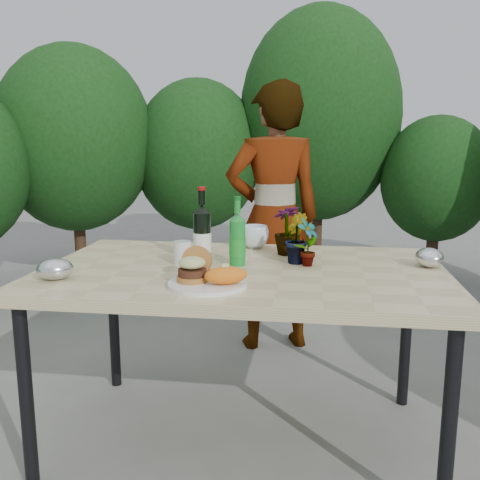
# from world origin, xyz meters

# --- Properties ---
(ground) EXTENTS (80.00, 80.00, 0.00)m
(ground) POSITION_xyz_m (0.00, 0.00, 0.00)
(ground) COLOR slate
(ground) RESTS_ON ground
(patio_table) EXTENTS (1.60, 1.00, 0.75)m
(patio_table) POSITION_xyz_m (0.00, 0.00, 0.69)
(patio_table) COLOR #C9B886
(patio_table) RESTS_ON ground
(shrub_hedge) EXTENTS (6.86, 5.23, 2.42)m
(shrub_hedge) POSITION_xyz_m (-0.10, 1.60, 1.17)
(shrub_hedge) COLOR #382316
(shrub_hedge) RESTS_ON ground
(dinner_plate) EXTENTS (0.28, 0.28, 0.01)m
(dinner_plate) POSITION_xyz_m (-0.09, -0.27, 0.76)
(dinner_plate) COLOR white
(dinner_plate) RESTS_ON patio_table
(burger_stack) EXTENTS (0.11, 0.16, 0.11)m
(burger_stack) POSITION_xyz_m (-0.14, -0.26, 0.81)
(burger_stack) COLOR #B7722D
(burger_stack) RESTS_ON dinner_plate
(sweet_potato) EXTENTS (0.17, 0.12, 0.06)m
(sweet_potato) POSITION_xyz_m (-0.02, -0.29, 0.80)
(sweet_potato) COLOR orange
(sweet_potato) RESTS_ON dinner_plate
(grilled_veg) EXTENTS (0.08, 0.05, 0.03)m
(grilled_veg) POSITION_xyz_m (-0.07, -0.18, 0.78)
(grilled_veg) COLOR olive
(grilled_veg) RESTS_ON dinner_plate
(wine_bottle) EXTENTS (0.08, 0.08, 0.32)m
(wine_bottle) POSITION_xyz_m (-0.18, 0.09, 0.87)
(wine_bottle) COLOR black
(wine_bottle) RESTS_ON patio_table
(sparkling_water) EXTENTS (0.07, 0.07, 0.28)m
(sparkling_water) POSITION_xyz_m (-0.03, 0.06, 0.85)
(sparkling_water) COLOR #178128
(sparkling_water) RESTS_ON patio_table
(plastic_cup) EXTENTS (0.07, 0.07, 0.09)m
(plastic_cup) POSITION_xyz_m (-0.26, 0.04, 0.80)
(plastic_cup) COLOR silver
(plastic_cup) RESTS_ON patio_table
(seedling_left) EXTENTS (0.12, 0.12, 0.20)m
(seedling_left) POSITION_xyz_m (0.25, 0.07, 0.85)
(seedling_left) COLOR #21581E
(seedling_left) RESTS_ON patio_table
(seedling_mid) EXTENTS (0.12, 0.13, 0.21)m
(seedling_mid) POSITION_xyz_m (0.20, 0.13, 0.85)
(seedling_mid) COLOR #2A581E
(seedling_mid) RESTS_ON patio_table
(seedling_right) EXTENTS (0.17, 0.17, 0.22)m
(seedling_right) POSITION_xyz_m (0.16, 0.28, 0.86)
(seedling_right) COLOR #225C1F
(seedling_right) RESTS_ON patio_table
(blue_bowl) EXTENTS (0.17, 0.17, 0.11)m
(blue_bowl) POSITION_xyz_m (-0.00, 0.41, 0.80)
(blue_bowl) COLOR silver
(blue_bowl) RESTS_ON patio_table
(foil_packet_left) EXTENTS (0.17, 0.16, 0.08)m
(foil_packet_left) POSITION_xyz_m (-0.66, -0.27, 0.79)
(foil_packet_left) COLOR silver
(foil_packet_left) RESTS_ON patio_table
(foil_packet_right) EXTENTS (0.13, 0.15, 0.08)m
(foil_packet_right) POSITION_xyz_m (0.74, 0.13, 0.79)
(foil_packet_right) COLOR silver
(foil_packet_right) RESTS_ON patio_table
(person) EXTENTS (0.67, 0.54, 1.58)m
(person) POSITION_xyz_m (0.04, 1.08, 0.79)
(person) COLOR #A06750
(person) RESTS_ON ground
(terracotta_pot) EXTENTS (0.17, 0.17, 0.14)m
(terracotta_pot) POSITION_xyz_m (-1.71, 1.82, 0.07)
(terracotta_pot) COLOR #A63D2A
(terracotta_pot) RESTS_ON ground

